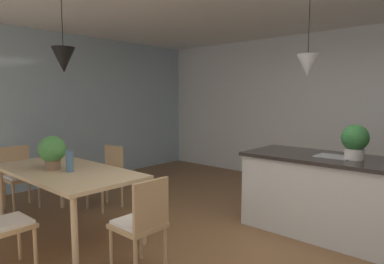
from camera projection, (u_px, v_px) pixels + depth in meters
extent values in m
cube|color=brown|center=(247.00, 260.00, 3.26)|extent=(10.00, 8.40, 0.04)
cube|color=white|center=(355.00, 110.00, 5.54)|extent=(10.00, 0.12, 2.70)
cube|color=#9EB7C6|center=(50.00, 110.00, 5.82)|extent=(0.06, 8.40, 2.70)
cube|color=#D1B284|center=(65.00, 171.00, 3.79)|extent=(1.95, 0.94, 0.04)
cylinder|color=#D1B284|center=(62.00, 183.00, 4.72)|extent=(0.06, 0.06, 0.73)
cylinder|color=#D1B284|center=(143.00, 211.00, 3.53)|extent=(0.06, 0.06, 0.73)
cylinder|color=#D1B284|center=(1.00, 195.00, 4.13)|extent=(0.06, 0.06, 0.73)
cylinder|color=#D1B284|center=(75.00, 234.00, 2.95)|extent=(0.06, 0.06, 0.73)
cube|color=tan|center=(21.00, 178.00, 4.68)|extent=(0.40, 0.40, 0.04)
cube|color=white|center=(21.00, 176.00, 4.68)|extent=(0.36, 0.36, 0.03)
cube|color=tan|center=(15.00, 161.00, 4.78)|extent=(0.03, 0.38, 0.42)
cylinder|color=tan|center=(39.00, 194.00, 4.72)|extent=(0.04, 0.04, 0.41)
cylinder|color=tan|center=(14.00, 199.00, 4.47)|extent=(0.04, 0.04, 0.41)
cylinder|color=tan|center=(29.00, 189.00, 4.95)|extent=(0.04, 0.04, 0.41)
cylinder|color=tan|center=(4.00, 194.00, 4.69)|extent=(0.04, 0.04, 0.41)
cube|color=tan|center=(138.00, 225.00, 2.97)|extent=(0.40, 0.40, 0.04)
cube|color=white|center=(138.00, 222.00, 2.96)|extent=(0.36, 0.36, 0.03)
cube|color=tan|center=(151.00, 205.00, 2.82)|extent=(0.03, 0.38, 0.42)
cylinder|color=tan|center=(111.00, 250.00, 2.98)|extent=(0.04, 0.04, 0.41)
cylinder|color=tan|center=(141.00, 238.00, 3.23)|extent=(0.04, 0.04, 0.41)
cylinder|color=tan|center=(136.00, 263.00, 2.75)|extent=(0.04, 0.04, 0.41)
cylinder|color=tan|center=(165.00, 249.00, 3.00)|extent=(0.04, 0.04, 0.41)
cube|color=tan|center=(104.00, 178.00, 4.70)|extent=(0.43, 0.43, 0.04)
cube|color=white|center=(104.00, 176.00, 4.70)|extent=(0.39, 0.39, 0.03)
cube|color=tan|center=(114.00, 160.00, 4.82)|extent=(0.38, 0.06, 0.42)
cylinder|color=tan|center=(102.00, 199.00, 4.49)|extent=(0.04, 0.04, 0.41)
cylinder|color=tan|center=(87.00, 194.00, 4.69)|extent=(0.04, 0.04, 0.41)
cylinder|color=tan|center=(122.00, 193.00, 4.76)|extent=(0.04, 0.04, 0.41)
cylinder|color=tan|center=(107.00, 189.00, 4.96)|extent=(0.04, 0.04, 0.41)
cube|color=tan|center=(6.00, 226.00, 2.95)|extent=(0.41, 0.41, 0.04)
cube|color=white|center=(6.00, 222.00, 2.94)|extent=(0.37, 0.37, 0.03)
cylinder|color=tan|center=(19.00, 239.00, 3.21)|extent=(0.04, 0.04, 0.41)
cylinder|color=tan|center=(35.00, 250.00, 2.99)|extent=(0.04, 0.04, 0.41)
cube|color=silver|center=(338.00, 198.00, 3.74)|extent=(2.03, 0.81, 0.88)
cube|color=black|center=(340.00, 159.00, 3.69)|extent=(2.09, 0.87, 0.04)
cube|color=gray|center=(334.00, 156.00, 3.74)|extent=(0.36, 0.30, 0.01)
cylinder|color=black|center=(62.00, 20.00, 3.64)|extent=(0.01, 0.01, 0.58)
cone|color=black|center=(64.00, 60.00, 3.68)|extent=(0.26, 0.26, 0.28)
cylinder|color=black|center=(309.00, 26.00, 3.81)|extent=(0.01, 0.01, 0.64)
cone|color=#B7B7B7|center=(308.00, 66.00, 3.85)|extent=(0.25, 0.25, 0.26)
cylinder|color=beige|center=(354.00, 154.00, 3.59)|extent=(0.20, 0.20, 0.12)
sphere|color=#2D6B33|center=(355.00, 138.00, 3.57)|extent=(0.28, 0.28, 0.28)
cylinder|color=#8C664C|center=(53.00, 165.00, 3.79)|extent=(0.17, 0.17, 0.10)
sphere|color=#478C42|center=(52.00, 149.00, 3.78)|extent=(0.30, 0.30, 0.30)
cylinder|color=slate|center=(70.00, 161.00, 3.66)|extent=(0.08, 0.08, 0.23)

